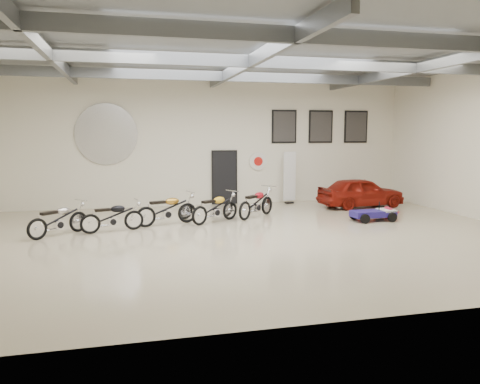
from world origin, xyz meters
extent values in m
cube|color=#B2AA88|center=(0.00, 0.00, 0.00)|extent=(16.00, 12.00, 0.01)
cube|color=gray|center=(0.00, 0.00, 5.00)|extent=(16.00, 12.00, 0.01)
cube|color=silver|center=(0.00, 6.00, 2.50)|extent=(16.00, 0.02, 5.00)
cube|color=black|center=(0.50, 5.95, 1.05)|extent=(0.92, 0.08, 2.10)
imported|color=maroon|center=(5.48, 4.00, 0.57)|extent=(1.68, 3.48, 1.15)
camera|label=1|loc=(-3.26, -12.32, 2.91)|focal=35.00mm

